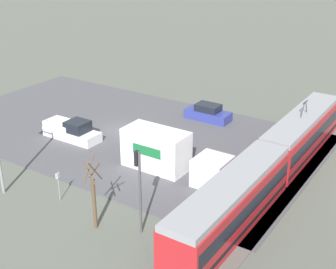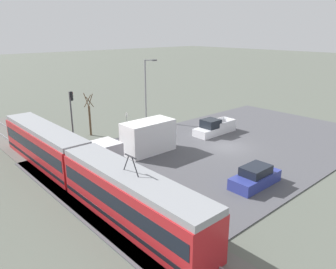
% 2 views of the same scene
% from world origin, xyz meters
% --- Properties ---
extents(ground_plane, '(320.00, 320.00, 0.00)m').
position_xyz_m(ground_plane, '(0.00, 0.00, 0.00)').
color(ground_plane, '#565B51').
extents(road_surface, '(20.17, 36.01, 0.08)m').
position_xyz_m(road_surface, '(0.00, 0.00, 0.04)').
color(road_surface, '#4C4C51').
rests_on(road_surface, ground).
extents(rail_bed, '(56.32, 4.40, 0.22)m').
position_xyz_m(rail_bed, '(0.00, 15.58, 0.05)').
color(rail_bed, '#5B5954').
rests_on(rail_bed, ground).
extents(light_rail_tram, '(26.33, 2.67, 4.48)m').
position_xyz_m(light_rail_tram, '(1.87, 15.58, 1.70)').
color(light_rail_tram, '#B21E23').
rests_on(light_rail_tram, ground).
extents(box_truck, '(2.55, 8.82, 3.15)m').
position_xyz_m(box_truck, '(4.30, 8.21, 1.53)').
color(box_truck, silver).
rests_on(box_truck, ground).
extents(pickup_truck, '(1.96, 5.56, 1.83)m').
position_xyz_m(pickup_truck, '(3.85, -2.48, 0.77)').
color(pickup_truck, silver).
rests_on(pickup_truck, ground).
extents(sedan_car_0, '(1.89, 4.55, 1.60)m').
position_xyz_m(sedan_car_0, '(-7.05, 5.42, 0.74)').
color(sedan_car_0, navy).
rests_on(sedan_car_0, ground).
extents(traffic_light_pole, '(0.28, 0.47, 5.59)m').
position_xyz_m(traffic_light_pole, '(12.03, 11.12, 3.60)').
color(traffic_light_pole, '#47474C').
rests_on(traffic_light_pole, ground).
extents(street_tree, '(1.16, 0.97, 4.93)m').
position_xyz_m(street_tree, '(13.19, 8.46, 2.24)').
color(street_tree, brown).
rests_on(street_tree, ground).
extents(no_parking_sign, '(0.32, 0.08, 2.16)m').
position_xyz_m(no_parking_sign, '(12.08, 4.15, 1.32)').
color(no_parking_sign, gray).
rests_on(no_parking_sign, ground).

